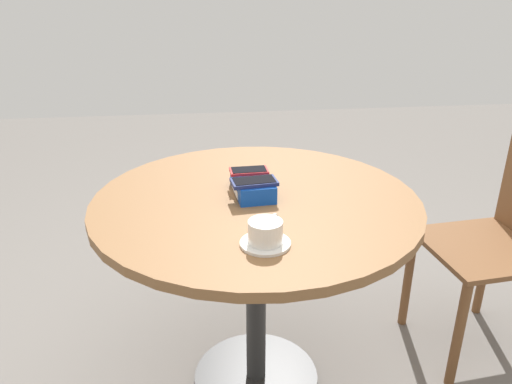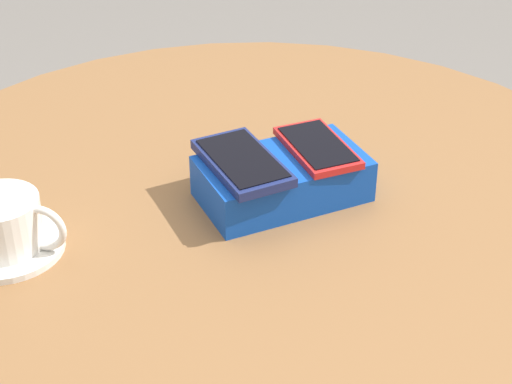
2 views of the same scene
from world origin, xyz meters
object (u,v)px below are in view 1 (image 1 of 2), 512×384
object	(u,v)px
coffee_cup	(266,231)
chair_near_window	(498,245)
phone_box	(252,185)
phone_red	(249,171)
saucer	(265,243)
round_table	(256,232)
phone_navy	(254,182)

from	to	relation	value
coffee_cup	chair_near_window	size ratio (longest dim) A/B	0.13
phone_box	phone_red	xyz separation A→B (m)	(-0.05, -0.01, 0.03)
phone_red	coffee_cup	size ratio (longest dim) A/B	1.12
saucer	round_table	bearing A→B (deg)	177.74
round_table	phone_navy	xyz separation A→B (m)	(0.01, -0.01, 0.18)
phone_box	phone_navy	bearing A→B (deg)	-0.82
phone_red	phone_navy	world-z (taller)	phone_navy
phone_navy	saucer	size ratio (longest dim) A/B	1.11
phone_red	phone_navy	bearing A→B (deg)	3.03
round_table	phone_box	world-z (taller)	phone_box
phone_red	saucer	distance (m)	0.39
phone_navy	chair_near_window	bearing A→B (deg)	96.56
coffee_cup	saucer	bearing A→B (deg)	-33.46
saucer	chair_near_window	xyz separation A→B (m)	(-0.39, 0.95, -0.29)
phone_box	coffee_cup	distance (m)	0.34
saucer	chair_near_window	distance (m)	1.07
phone_box	saucer	distance (m)	0.34
round_table	phone_box	xyz separation A→B (m)	(-0.04, -0.01, 0.15)
phone_red	phone_navy	xyz separation A→B (m)	(0.10, 0.01, 0.00)
phone_box	coffee_cup	world-z (taller)	coffee_cup
round_table	phone_box	distance (m)	0.15
phone_navy	phone_red	bearing A→B (deg)	-176.97
saucer	coffee_cup	size ratio (longest dim) A/B	1.18
saucer	coffee_cup	world-z (taller)	coffee_cup
round_table	phone_navy	bearing A→B (deg)	-27.30
phone_red	chair_near_window	bearing A→B (deg)	90.43
saucer	phone_box	bearing A→B (deg)	179.16
coffee_cup	phone_navy	bearing A→B (deg)	179.46
round_table	saucer	xyz separation A→B (m)	(0.30, -0.01, 0.13)
phone_navy	round_table	bearing A→B (deg)	152.70
saucer	coffee_cup	xyz separation A→B (m)	(-0.00, 0.00, 0.04)
phone_red	coffee_cup	distance (m)	0.39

